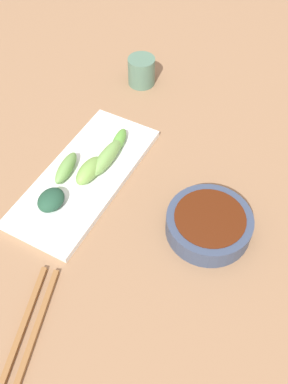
{
  "coord_description": "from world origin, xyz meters",
  "views": [
    {
      "loc": [
        -0.23,
        0.39,
        0.61
      ],
      "look_at": [
        -0.02,
        -0.0,
        0.05
      ],
      "focal_mm": 39.99,
      "sensor_mm": 36.0,
      "label": 1
    }
  ],
  "objects_px": {
    "serving_plate": "(85,176)",
    "tea_cup": "(141,71)",
    "sauce_bowl": "(210,222)",
    "chopsticks": "(23,343)"
  },
  "relations": [
    {
      "from": "sauce_bowl",
      "to": "tea_cup",
      "type": "distance_m",
      "value": 0.4
    },
    {
      "from": "serving_plate",
      "to": "sauce_bowl",
      "type": "bearing_deg",
      "value": -179.1
    },
    {
      "from": "serving_plate",
      "to": "tea_cup",
      "type": "bearing_deg",
      "value": -81.79
    },
    {
      "from": "chopsticks",
      "to": "tea_cup",
      "type": "relative_size",
      "value": 3.72
    },
    {
      "from": "sauce_bowl",
      "to": "serving_plate",
      "type": "xyz_separation_m",
      "value": [
        0.24,
        0.0,
        -0.01
      ]
    },
    {
      "from": "serving_plate",
      "to": "chopsticks",
      "type": "distance_m",
      "value": 0.3
    },
    {
      "from": "sauce_bowl",
      "to": "serving_plate",
      "type": "bearing_deg",
      "value": 0.9
    },
    {
      "from": "serving_plate",
      "to": "tea_cup",
      "type": "xyz_separation_m",
      "value": [
        0.04,
        -0.29,
        0.02
      ]
    },
    {
      "from": "sauce_bowl",
      "to": "chopsticks",
      "type": "xyz_separation_m",
      "value": [
        0.15,
        0.29,
        -0.02
      ]
    },
    {
      "from": "serving_plate",
      "to": "chopsticks",
      "type": "xyz_separation_m",
      "value": [
        -0.09,
        0.29,
        -0.0
      ]
    }
  ]
}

